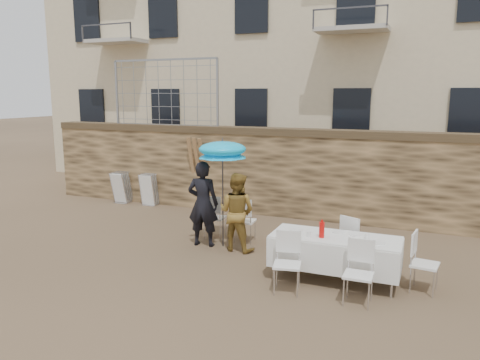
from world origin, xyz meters
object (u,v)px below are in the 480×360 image
at_px(woman_dress, 237,212).
at_px(umbrella, 222,152).
at_px(soda_bottle, 322,230).
at_px(man_suit, 203,204).
at_px(couple_chair_left, 215,216).
at_px(table_chair_front_right, 358,273).
at_px(chair_stack_right, 152,189).
at_px(banquet_table, 335,239).
at_px(couple_chair_right, 245,220).
at_px(chair_stack_left, 125,186).
at_px(table_chair_side, 425,263).
at_px(table_chair_back, 355,241).
at_px(table_chair_front_left, 287,263).

bearing_deg(woman_dress, umbrella, -10.34).
bearing_deg(soda_bottle, man_suit, 159.96).
distance_m(umbrella, couple_chair_left, 1.59).
relative_size(man_suit, umbrella, 0.86).
xyz_separation_m(table_chair_front_right, chair_stack_right, (-6.36, 4.24, -0.02)).
height_order(banquet_table, chair_stack_right, chair_stack_right).
xyz_separation_m(man_suit, soda_bottle, (2.67, -0.98, 0.02)).
distance_m(couple_chair_right, chair_stack_left, 5.05).
relative_size(woman_dress, table_chair_front_right, 1.64).
bearing_deg(woman_dress, table_chair_side, 173.97).
bearing_deg(table_chair_front_right, table_chair_back, 100.86).
height_order(umbrella, chair_stack_left, umbrella).
distance_m(banquet_table, soda_bottle, 0.30).
bearing_deg(table_chair_front_right, umbrella, 150.52).
bearing_deg(table_chair_front_left, umbrella, 126.61).
bearing_deg(soda_bottle, chair_stack_right, 147.27).
bearing_deg(man_suit, couple_chair_left, -97.76).
relative_size(couple_chair_left, chair_stack_right, 1.04).
bearing_deg(table_chair_front_right, woman_dress, 148.93).
xyz_separation_m(man_suit, table_chair_front_left, (2.27, -1.58, -0.40)).
distance_m(umbrella, table_chair_side, 4.22).
bearing_deg(table_chair_front_left, table_chair_front_right, -11.59).
height_order(table_chair_front_left, chair_stack_left, table_chair_front_left).
height_order(couple_chair_left, table_chair_side, same).
bearing_deg(couple_chair_left, banquet_table, 148.45).
bearing_deg(table_chair_back, umbrella, 22.80).
relative_size(couple_chair_left, table_chair_front_left, 1.00).
bearing_deg(umbrella, chair_stack_left, 149.13).
bearing_deg(table_chair_front_right, man_suit, 154.88).
distance_m(banquet_table, table_chair_side, 1.43).
height_order(banquet_table, table_chair_front_right, table_chair_front_right).
bearing_deg(table_chair_front_left, table_chair_side, 11.43).
bearing_deg(table_chair_side, table_chair_front_left, 120.95).
relative_size(man_suit, woman_dress, 1.12).
bearing_deg(chair_stack_left, man_suit, -34.42).
xyz_separation_m(couple_chair_right, table_chair_back, (2.37, -0.58, 0.00)).
bearing_deg(couple_chair_right, chair_stack_left, -30.17).
height_order(woman_dress, couple_chair_left, woman_dress).
height_order(table_chair_side, chair_stack_left, table_chair_side).
bearing_deg(soda_bottle, couple_chair_left, 150.30).
relative_size(man_suit, table_chair_front_left, 1.84).
xyz_separation_m(man_suit, chair_stack_right, (-2.99, 2.66, -0.42)).
distance_m(woman_dress, table_chair_front_left, 2.21).
height_order(man_suit, table_chair_back, man_suit).
height_order(woman_dress, table_chair_front_right, woman_dress).
xyz_separation_m(couple_chair_right, soda_bottle, (1.97, -1.53, 0.43)).
relative_size(table_chair_back, chair_stack_right, 1.04).
distance_m(woman_dress, table_chair_back, 2.34).
height_order(man_suit, chair_stack_left, man_suit).
height_order(table_chair_back, chair_stack_right, table_chair_back).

